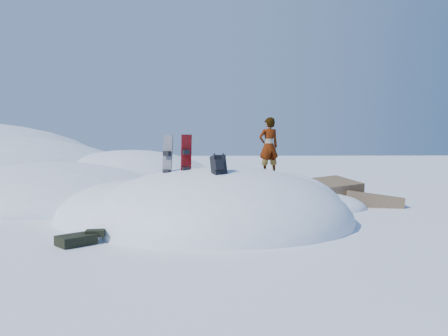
{
  "coord_description": "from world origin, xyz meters",
  "views": [
    {
      "loc": [
        -0.41,
        -11.3,
        2.09
      ],
      "look_at": [
        0.14,
        0.3,
        1.42
      ],
      "focal_mm": 35.0,
      "sensor_mm": 36.0,
      "label": 1
    }
  ],
  "objects_px": {
    "snowboard_dark": "(167,165)",
    "backpack": "(219,165)",
    "person": "(269,146)",
    "snowboard_red": "(186,163)"
  },
  "relations": [
    {
      "from": "backpack",
      "to": "snowboard_red",
      "type": "bearing_deg",
      "value": 113.9
    },
    {
      "from": "snowboard_red",
      "to": "person",
      "type": "distance_m",
      "value": 2.82
    },
    {
      "from": "snowboard_dark",
      "to": "backpack",
      "type": "bearing_deg",
      "value": 8.0
    },
    {
      "from": "snowboard_red",
      "to": "backpack",
      "type": "distance_m",
      "value": 1.0
    },
    {
      "from": "snowboard_red",
      "to": "snowboard_dark",
      "type": "bearing_deg",
      "value": 150.76
    },
    {
      "from": "snowboard_red",
      "to": "backpack",
      "type": "height_order",
      "value": "snowboard_red"
    },
    {
      "from": "snowboard_dark",
      "to": "person",
      "type": "distance_m",
      "value": 3.19
    },
    {
      "from": "snowboard_dark",
      "to": "backpack",
      "type": "height_order",
      "value": "snowboard_dark"
    },
    {
      "from": "snowboard_red",
      "to": "person",
      "type": "height_order",
      "value": "person"
    },
    {
      "from": "person",
      "to": "snowboard_dark",
      "type": "bearing_deg",
      "value": 11.99
    }
  ]
}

